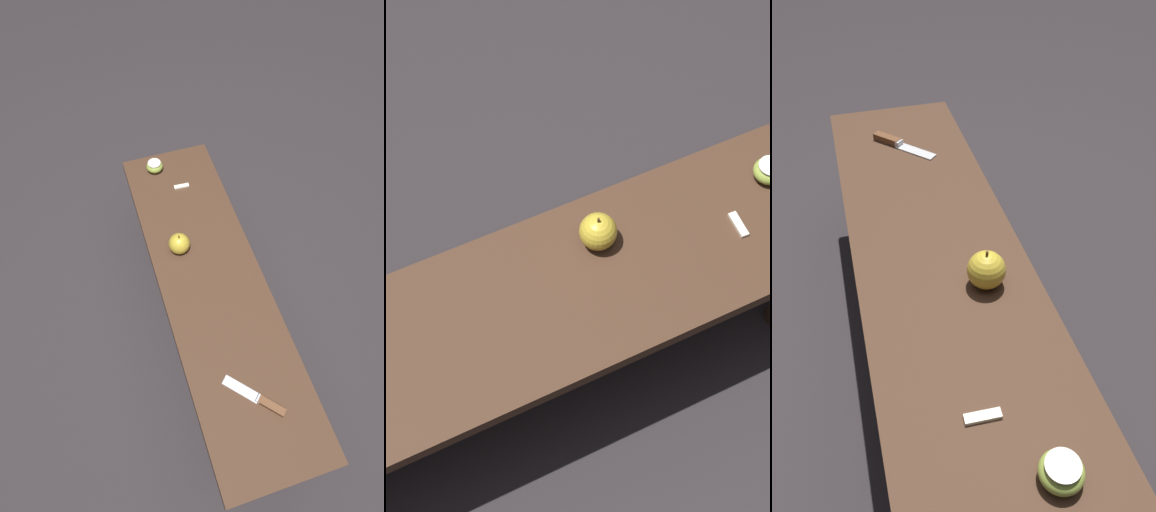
{
  "view_description": "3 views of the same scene",
  "coord_description": "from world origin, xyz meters",
  "views": [
    {
      "loc": [
        -0.59,
        0.26,
        1.7
      ],
      "look_at": [
        0.11,
        0.04,
        0.44
      ],
      "focal_mm": 28.0,
      "sensor_mm": 36.0,
      "label": 1
    },
    {
      "loc": [
        -0.18,
        -0.58,
        1.72
      ],
      "look_at": [
        0.11,
        0.04,
        0.44
      ],
      "focal_mm": 50.0,
      "sensor_mm": 36.0,
      "label": 2
    },
    {
      "loc": [
        0.86,
        -0.16,
        1.16
      ],
      "look_at": [
        0.11,
        0.04,
        0.44
      ],
      "focal_mm": 35.0,
      "sensor_mm": 36.0,
      "label": 3
    }
  ],
  "objects": [
    {
      "name": "wooden_bench",
      "position": [
        0.0,
        0.0,
        0.34
      ],
      "size": [
        1.34,
        0.38,
        0.41
      ],
      "color": "#472D1E",
      "rests_on": "ground_plane"
    },
    {
      "name": "apple_cut",
      "position": [
        0.58,
        0.06,
        0.43
      ],
      "size": [
        0.07,
        0.07,
        0.04
      ],
      "color": "#9EB747",
      "rests_on": "wooden_bench"
    },
    {
      "name": "knife",
      "position": [
        -0.43,
        -0.02,
        0.42
      ],
      "size": [
        0.17,
        0.16,
        0.02
      ],
      "rotation": [
        0.0,
        0.0,
        0.75
      ],
      "color": "silver",
      "rests_on": "wooden_bench"
    },
    {
      "name": "apple_slice_near_knife",
      "position": [
        0.46,
        -0.02,
        0.41
      ],
      "size": [
        0.02,
        0.06,
        0.01
      ],
      "color": "white",
      "rests_on": "wooden_bench"
    },
    {
      "name": "apple_whole",
      "position": [
        0.17,
        0.07,
        0.45
      ],
      "size": [
        0.08,
        0.08,
        0.09
      ],
      "color": "gold",
      "rests_on": "wooden_bench"
    },
    {
      "name": "ground_plane",
      "position": [
        0.0,
        0.0,
        0.0
      ],
      "size": [
        8.0,
        8.0,
        0.0
      ],
      "primitive_type": "plane",
      "color": "#2D282B"
    }
  ]
}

